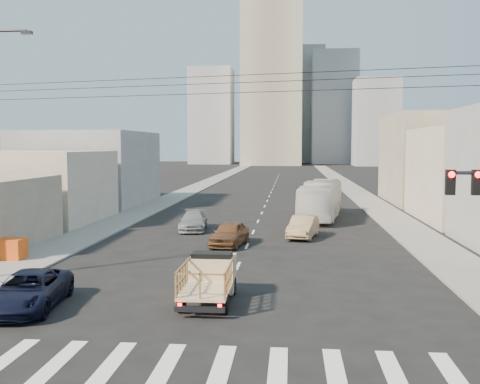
% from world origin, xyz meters
% --- Properties ---
extents(ground, '(420.00, 420.00, 0.00)m').
position_xyz_m(ground, '(0.00, 0.00, 0.00)').
color(ground, black).
rests_on(ground, ground).
extents(sidewalk_left, '(3.50, 180.00, 0.12)m').
position_xyz_m(sidewalk_left, '(-11.75, 70.00, 0.06)').
color(sidewalk_left, slate).
rests_on(sidewalk_left, ground).
extents(sidewalk_right, '(3.50, 180.00, 0.12)m').
position_xyz_m(sidewalk_right, '(11.75, 70.00, 0.06)').
color(sidewalk_right, slate).
rests_on(sidewalk_right, ground).
extents(crosswalk, '(18.59, 3.80, 0.01)m').
position_xyz_m(crosswalk, '(0.02, -6.00, 0.01)').
color(crosswalk, silver).
rests_on(crosswalk, ground).
extents(lane_dashes, '(0.15, 104.00, 0.01)m').
position_xyz_m(lane_dashes, '(0.00, 53.00, 0.01)').
color(lane_dashes, silver).
rests_on(lane_dashes, ground).
extents(flatbed_pickup, '(1.95, 4.41, 1.90)m').
position_xyz_m(flatbed_pickup, '(-0.52, 0.98, 1.09)').
color(flatbed_pickup, '#CFB38B').
rests_on(flatbed_pickup, ground).
extents(navy_pickup, '(2.98, 5.46, 1.45)m').
position_xyz_m(navy_pickup, '(-7.53, -0.63, 0.73)').
color(navy_pickup, black).
rests_on(navy_pickup, ground).
extents(city_bus, '(4.60, 12.34, 3.36)m').
position_xyz_m(city_bus, '(5.43, 28.41, 1.68)').
color(city_bus, silver).
rests_on(city_bus, ground).
extents(sedan_brown, '(2.57, 4.81, 1.56)m').
position_xyz_m(sedan_brown, '(-1.13, 14.08, 0.78)').
color(sedan_brown, brown).
rests_on(sedan_brown, ground).
extents(sedan_tan, '(2.48, 4.82, 1.51)m').
position_xyz_m(sedan_tan, '(3.67, 17.74, 0.76)').
color(sedan_tan, '#9A7D5A').
rests_on(sedan_tan, ground).
extents(sedan_grey, '(2.42, 5.02, 1.41)m').
position_xyz_m(sedan_grey, '(-4.62, 20.40, 0.71)').
color(sedan_grey, gray).
rests_on(sedan_grey, ground).
extents(overhead_wires, '(23.01, 5.02, 0.72)m').
position_xyz_m(overhead_wires, '(0.00, 1.50, 8.97)').
color(overhead_wires, black).
rests_on(overhead_wires, ground).
extents(crate_stack, '(1.80, 1.20, 1.14)m').
position_xyz_m(crate_stack, '(-13.00, 8.17, 0.69)').
color(crate_stack, '#ED5416').
rests_on(crate_stack, sidewalk_left).
extents(bldg_right_far, '(12.00, 16.00, 10.00)m').
position_xyz_m(bldg_right_far, '(20.00, 44.00, 5.00)').
color(bldg_right_far, gray).
rests_on(bldg_right_far, ground).
extents(bldg_left_mid, '(11.00, 12.00, 6.00)m').
position_xyz_m(bldg_left_mid, '(-19.00, 24.00, 3.00)').
color(bldg_left_mid, '#B5A992').
rests_on(bldg_left_mid, ground).
extents(bldg_left_far, '(12.00, 16.00, 8.00)m').
position_xyz_m(bldg_left_far, '(-19.50, 39.00, 4.00)').
color(bldg_left_far, gray).
rests_on(bldg_left_far, ground).
extents(high_rise_tower, '(20.00, 20.00, 60.00)m').
position_xyz_m(high_rise_tower, '(-4.00, 170.00, 30.00)').
color(high_rise_tower, gray).
rests_on(high_rise_tower, ground).
extents(midrise_ne, '(16.00, 16.00, 40.00)m').
position_xyz_m(midrise_ne, '(18.00, 185.00, 20.00)').
color(midrise_ne, '#999CA2').
rests_on(midrise_ne, ground).
extents(midrise_nw, '(15.00, 15.00, 34.00)m').
position_xyz_m(midrise_nw, '(-26.00, 180.00, 17.00)').
color(midrise_nw, '#999CA2').
rests_on(midrise_nw, ground).
extents(midrise_back, '(18.00, 18.00, 44.00)m').
position_xyz_m(midrise_back, '(6.00, 200.00, 22.00)').
color(midrise_back, gray).
rests_on(midrise_back, ground).
extents(midrise_east, '(14.00, 14.00, 28.00)m').
position_xyz_m(midrise_east, '(30.00, 165.00, 14.00)').
color(midrise_east, '#999CA2').
rests_on(midrise_east, ground).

